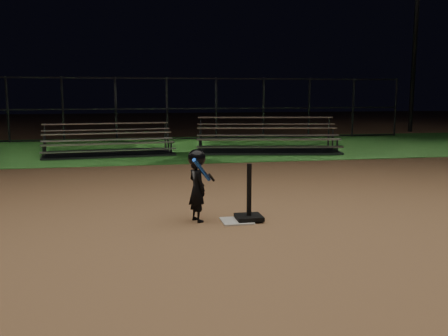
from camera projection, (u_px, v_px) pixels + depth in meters
ground at (237, 222)px, 7.21m from camera, size 80.00×80.00×0.00m
grass_strip at (174, 148)px, 16.91m from camera, size 60.00×8.00×0.01m
home_plate at (237, 221)px, 7.20m from camera, size 0.45×0.45×0.02m
batting_tee at (249, 209)px, 7.24m from camera, size 0.38×0.38×0.83m
child_batter at (197, 183)px, 7.15m from camera, size 0.45×0.60×1.07m
bleacher_left at (109, 148)px, 15.02m from camera, size 4.03×2.25×0.95m
bleacher_right at (267, 145)px, 15.83m from camera, size 4.79×2.93×1.10m
backstop_fence at (167, 109)px, 19.63m from camera, size 20.08×0.08×2.50m
light_pole_right at (416, 27)px, 23.22m from camera, size 0.90×0.53×8.30m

